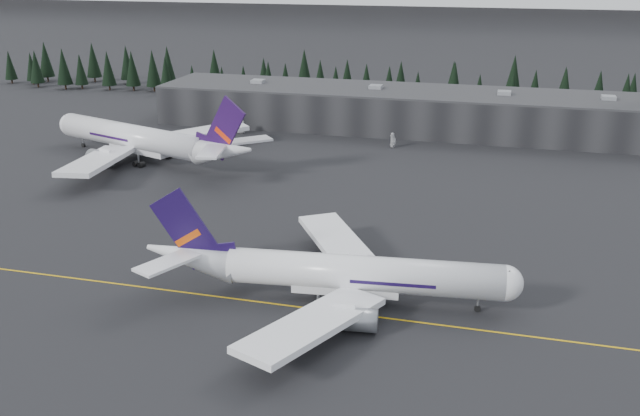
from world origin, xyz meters
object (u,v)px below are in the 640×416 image
(terminal, at_px, (406,110))
(gse_vehicle_b, at_px, (393,145))
(jet_main, at_px, (330,272))
(jet_parked, at_px, (148,140))
(gse_vehicle_a, at_px, (241,131))

(terminal, distance_m, gse_vehicle_b, 24.86)
(jet_main, bearing_deg, terminal, 87.20)
(jet_parked, height_order, gse_vehicle_b, jet_parked)
(jet_main, distance_m, jet_parked, 95.47)
(jet_parked, bearing_deg, gse_vehicle_b, -133.40)
(jet_parked, distance_m, gse_vehicle_a, 39.03)
(jet_parked, bearing_deg, jet_main, 154.35)
(jet_parked, relative_size, gse_vehicle_b, 15.96)
(jet_main, distance_m, gse_vehicle_a, 117.67)
(gse_vehicle_a, bearing_deg, jet_parked, -110.95)
(terminal, bearing_deg, jet_parked, -137.35)
(jet_main, xyz_separation_m, gse_vehicle_a, (-55.56, 103.64, -4.41))
(jet_parked, distance_m, gse_vehicle_b, 69.59)
(gse_vehicle_b, bearing_deg, gse_vehicle_a, -88.49)
(terminal, relative_size, gse_vehicle_b, 36.72)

